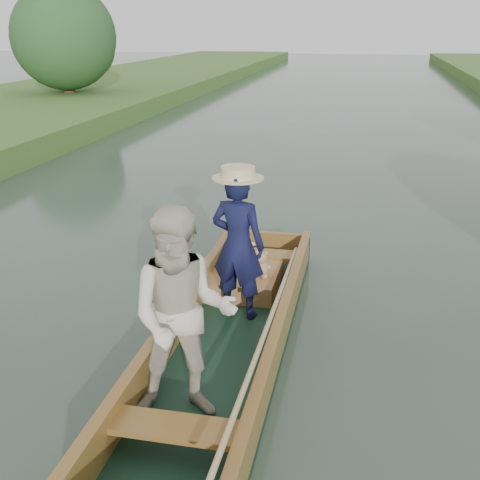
# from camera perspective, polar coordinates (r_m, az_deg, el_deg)

# --- Properties ---
(ground) EXTENTS (120.00, 120.00, 0.00)m
(ground) POSITION_cam_1_polar(r_m,az_deg,el_deg) (5.98, -1.20, -10.54)
(ground) COLOR #283D30
(ground) RESTS_ON ground
(trees_far) EXTENTS (23.02, 14.93, 4.40)m
(trees_far) POSITION_cam_1_polar(r_m,az_deg,el_deg) (16.79, 16.40, 17.30)
(trees_far) COLOR #47331E
(trees_far) RESTS_ON ground
(punt) EXTENTS (1.13, 5.00, 1.80)m
(punt) POSITION_cam_1_polar(r_m,az_deg,el_deg) (5.49, -2.30, -6.37)
(punt) COLOR black
(punt) RESTS_ON ground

